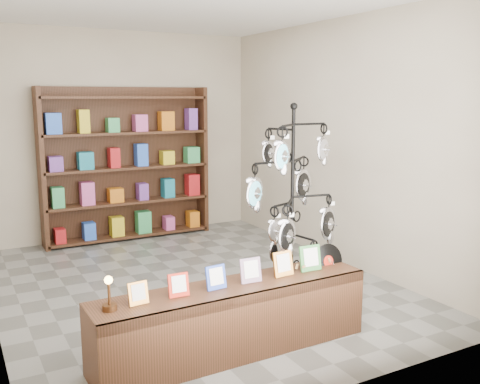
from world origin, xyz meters
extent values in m
plane|color=slate|center=(0.00, 0.00, 0.00)|extent=(5.00, 5.00, 0.00)
plane|color=#B8AE95|center=(0.00, 2.50, 1.50)|extent=(4.00, 0.00, 4.00)
plane|color=#B8AE95|center=(0.00, -2.50, 1.50)|extent=(4.00, 0.00, 4.00)
plane|color=#B8AE95|center=(2.00, 0.00, 1.50)|extent=(0.00, 5.00, 5.00)
plane|color=white|center=(0.00, 0.00, 3.00)|extent=(5.00, 5.00, 0.00)
cylinder|color=black|center=(0.44, -1.30, 0.01)|extent=(0.53, 0.53, 0.03)
cylinder|color=black|center=(0.44, -1.30, 0.98)|extent=(0.04, 0.04, 1.96)
sphere|color=black|center=(0.44, -1.30, 1.98)|extent=(0.07, 0.07, 0.07)
ellipsoid|color=silver|center=(0.37, -1.11, 0.62)|extent=(0.11, 0.07, 0.21)
cube|color=#B2884A|center=(0.49, -1.58, 0.62)|extent=(0.34, 0.17, 0.04)
cube|color=black|center=(-0.34, -1.63, 0.29)|extent=(2.33, 0.52, 0.57)
cube|color=#C57C2E|center=(-1.13, -1.65, 0.66)|extent=(0.15, 0.06, 0.17)
cube|color=red|center=(-0.81, -1.64, 0.66)|extent=(0.16, 0.06, 0.18)
cube|color=#263FA5|center=(-0.50, -1.64, 0.67)|extent=(0.17, 0.06, 0.19)
cube|color=#E54C33|center=(-0.18, -1.63, 0.67)|extent=(0.18, 0.06, 0.20)
cube|color=#C57C2E|center=(0.14, -1.63, 0.68)|extent=(0.19, 0.07, 0.21)
cube|color=#337233|center=(0.42, -1.62, 0.68)|extent=(0.20, 0.07, 0.22)
cylinder|color=black|center=(0.66, -1.56, 0.60)|extent=(0.32, 0.08, 0.31)
cylinder|color=red|center=(0.66, -1.57, 0.60)|extent=(0.11, 0.03, 0.10)
cylinder|color=#4B2C15|center=(-1.34, -1.65, 0.59)|extent=(0.11, 0.11, 0.04)
cylinder|color=#4B2C15|center=(-1.34, -1.65, 0.69)|extent=(0.02, 0.02, 0.15)
sphere|color=#FFBF59|center=(-1.34, -1.65, 0.79)|extent=(0.06, 0.06, 0.06)
cube|color=black|center=(0.00, 2.44, 1.10)|extent=(2.40, 0.04, 2.20)
cube|color=black|center=(-1.18, 2.28, 1.10)|extent=(0.06, 0.36, 2.20)
cube|color=black|center=(1.18, 2.28, 1.10)|extent=(0.06, 0.36, 2.20)
cube|color=black|center=(0.00, 2.28, 0.05)|extent=(2.36, 0.36, 0.04)
cube|color=black|center=(0.00, 2.28, 0.55)|extent=(2.36, 0.36, 0.03)
cube|color=black|center=(0.00, 2.28, 1.05)|extent=(2.36, 0.36, 0.04)
cube|color=black|center=(0.00, 2.28, 1.55)|extent=(2.36, 0.36, 0.04)
cube|color=black|center=(0.00, 2.28, 2.05)|extent=(2.36, 0.36, 0.04)
camera|label=1|loc=(-2.25, -5.23, 2.06)|focal=40.00mm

